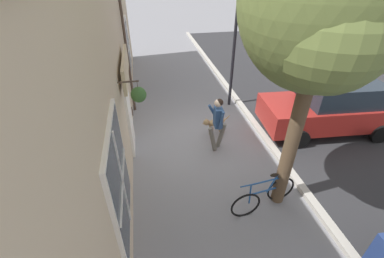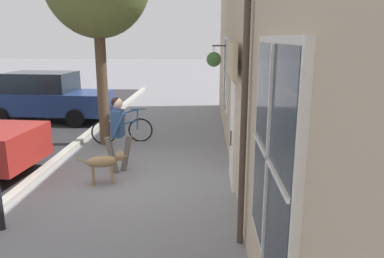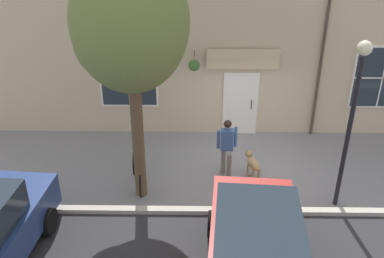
{
  "view_description": "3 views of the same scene",
  "coord_description": "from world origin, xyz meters",
  "px_view_note": "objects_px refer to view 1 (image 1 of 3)",
  "views": [
    {
      "loc": [
        -1.6,
        -6.48,
        4.88
      ],
      "look_at": [
        -0.44,
        -0.51,
        0.83
      ],
      "focal_mm": 24.0,
      "sensor_mm": 36.0,
      "label": 1
    },
    {
      "loc": [
        -1.6,
        7.45,
        2.95
      ],
      "look_at": [
        -1.28,
        -1.16,
        0.83
      ],
      "focal_mm": 35.0,
      "sensor_mm": 36.0,
      "label": 2
    },
    {
      "loc": [
        10.28,
        -1.26,
        6.62
      ],
      "look_at": [
        -0.14,
        -1.4,
        1.18
      ],
      "focal_mm": 40.0,
      "sensor_mm": 36.0,
      "label": 3
    }
  ],
  "objects_px": {
    "leaning_bicycle": "(264,195)",
    "street_lamp": "(235,32)",
    "pedestrian_walking": "(218,120)",
    "parked_car_mid_block": "(332,106)",
    "dog_on_leash": "(215,123)",
    "street_tree_by_curb": "(331,3)"
  },
  "relations": [
    {
      "from": "street_tree_by_curb",
      "to": "street_lamp",
      "type": "xyz_separation_m",
      "value": [
        0.39,
        4.98,
        -1.56
      ]
    },
    {
      "from": "street_lamp",
      "to": "pedestrian_walking",
      "type": "bearing_deg",
      "value": -115.51
    },
    {
      "from": "pedestrian_walking",
      "to": "leaning_bicycle",
      "type": "distance_m",
      "value": 2.5
    },
    {
      "from": "leaning_bicycle",
      "to": "dog_on_leash",
      "type": "bearing_deg",
      "value": 95.94
    },
    {
      "from": "pedestrian_walking",
      "to": "parked_car_mid_block",
      "type": "bearing_deg",
      "value": 4.67
    },
    {
      "from": "pedestrian_walking",
      "to": "leaning_bicycle",
      "type": "xyz_separation_m",
      "value": [
        0.45,
        -2.38,
        -0.64
      ]
    },
    {
      "from": "dog_on_leash",
      "to": "leaning_bicycle",
      "type": "xyz_separation_m",
      "value": [
        0.32,
        -3.09,
        -0.09
      ]
    },
    {
      "from": "leaning_bicycle",
      "to": "street_tree_by_curb",
      "type": "bearing_deg",
      "value": 9.07
    },
    {
      "from": "dog_on_leash",
      "to": "street_lamp",
      "type": "height_order",
      "value": "street_lamp"
    },
    {
      "from": "pedestrian_walking",
      "to": "leaning_bicycle",
      "type": "relative_size",
      "value": 1.0
    },
    {
      "from": "pedestrian_walking",
      "to": "street_tree_by_curb",
      "type": "xyz_separation_m",
      "value": [
        0.88,
        -2.31,
        3.32
      ]
    },
    {
      "from": "parked_car_mid_block",
      "to": "street_lamp",
      "type": "height_order",
      "value": "street_lamp"
    },
    {
      "from": "street_tree_by_curb",
      "to": "street_lamp",
      "type": "relative_size",
      "value": 1.44
    },
    {
      "from": "pedestrian_walking",
      "to": "leaning_bicycle",
      "type": "bearing_deg",
      "value": -79.2
    },
    {
      "from": "pedestrian_walking",
      "to": "parked_car_mid_block",
      "type": "distance_m",
      "value": 3.95
    },
    {
      "from": "parked_car_mid_block",
      "to": "leaning_bicycle",
      "type": "bearing_deg",
      "value": -142.17
    },
    {
      "from": "leaning_bicycle",
      "to": "street_lamp",
      "type": "relative_size",
      "value": 0.41
    },
    {
      "from": "leaning_bicycle",
      "to": "parked_car_mid_block",
      "type": "height_order",
      "value": "parked_car_mid_block"
    },
    {
      "from": "street_lamp",
      "to": "dog_on_leash",
      "type": "bearing_deg",
      "value": -120.26
    },
    {
      "from": "parked_car_mid_block",
      "to": "pedestrian_walking",
      "type": "bearing_deg",
      "value": -175.33
    },
    {
      "from": "pedestrian_walking",
      "to": "dog_on_leash",
      "type": "relative_size",
      "value": 1.67
    },
    {
      "from": "street_tree_by_curb",
      "to": "parked_car_mid_block",
      "type": "bearing_deg",
      "value": 40.81
    }
  ]
}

